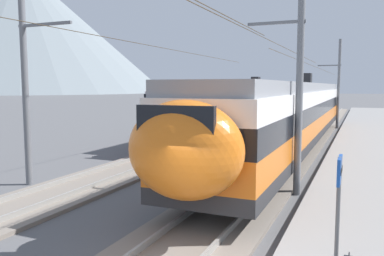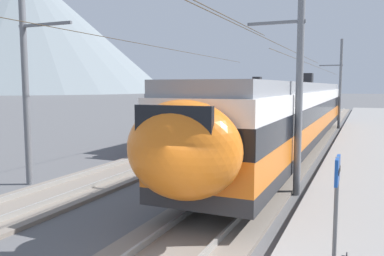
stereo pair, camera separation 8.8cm
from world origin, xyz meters
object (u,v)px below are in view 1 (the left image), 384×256
Objects in this scene: catenary_mast_far_side at (27,71)px; platform_sign at (339,185)px; train_near_platform at (293,112)px; catenary_mast_mid at (296,81)px; catenary_mast_east at (337,83)px; train_far_track at (241,103)px.

catenary_mast_far_side reaches higher than platform_sign.
train_near_platform is 0.77× the size of catenary_mast_far_side.
catenary_mast_mid is (-9.31, -1.52, 1.61)m from train_near_platform.
train_near_platform is 0.77× the size of catenary_mast_east.
platform_sign is at bearing -106.28° from catenary_mast_far_side.
train_near_platform is at bearing 9.29° from catenary_mast_mid.
train_near_platform is 15.40m from platform_sign.
platform_sign is (-28.81, -1.71, -2.13)m from catenary_mast_east.
train_far_track is 14.68× the size of platform_sign.
catenary_mast_mid is at bearing 179.99° from catenary_mast_east.
catenary_mast_far_side reaches higher than train_far_track.
train_near_platform is 10.90m from train_far_track.
catenary_mast_east is 1.00× the size of catenary_mast_far_side.
train_far_track is at bearing 20.31° from platform_sign.
catenary_mast_far_side is at bearing 174.81° from train_far_track.
catenary_mast_far_side is (-25.63, 9.20, 0.28)m from catenary_mast_east.
train_far_track is at bearing 121.78° from catenary_mast_east.
train_far_track is 0.72× the size of catenary_mast_east.
catenary_mast_east reaches higher than catenary_mast_mid.
catenary_mast_east is at bearing 3.40° from platform_sign.
platform_sign is at bearing -176.60° from catenary_mast_east.
catenary_mast_mid is 1.00× the size of catenary_mast_far_side.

